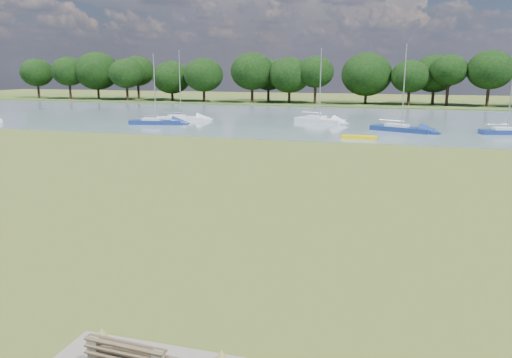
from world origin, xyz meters
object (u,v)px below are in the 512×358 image
(kayak, at_px, (359,137))
(sailboat_6, at_px, (506,130))
(sailboat_7, at_px, (180,117))
(sailboat_1, at_px, (155,120))
(sailboat_3, at_px, (401,127))
(sailboat_4, at_px, (319,119))

(kayak, xyz_separation_m, sailboat_6, (13.71, 7.65, 0.26))
(sailboat_6, distance_m, sailboat_7, 36.74)
(sailboat_7, bearing_deg, sailboat_6, -20.25)
(sailboat_1, xyz_separation_m, sailboat_3, (27.51, 1.17, 0.01))
(kayak, xyz_separation_m, sailboat_3, (3.63, 7.02, 0.29))
(sailboat_4, bearing_deg, sailboat_1, -133.98)
(sailboat_4, distance_m, sailboat_6, 20.24)
(sailboat_3, relative_size, sailboat_4, 1.01)
(sailboat_7, bearing_deg, sailboat_3, -23.32)
(sailboat_3, bearing_deg, sailboat_4, 171.92)
(sailboat_3, bearing_deg, kayak, -94.04)
(sailboat_1, relative_size, sailboat_3, 0.92)
(sailboat_4, relative_size, sailboat_6, 1.17)
(sailboat_3, height_order, sailboat_6, sailboat_3)
(sailboat_6, height_order, sailboat_7, sailboat_7)
(sailboat_6, bearing_deg, sailboat_7, 161.81)
(sailboat_3, bearing_deg, sailboat_7, -164.38)
(kayak, bearing_deg, sailboat_4, 115.48)
(sailboat_1, bearing_deg, kayak, -26.13)
(sailboat_6, bearing_deg, sailboat_4, 151.66)
(sailboat_4, xyz_separation_m, sailboat_7, (-17.05, -2.21, -0.06))
(sailboat_1, relative_size, sailboat_6, 1.09)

